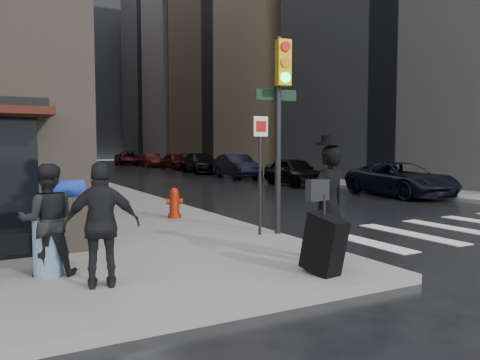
{
  "coord_description": "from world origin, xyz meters",
  "views": [
    {
      "loc": [
        -3.73,
        -6.85,
        2.07
      ],
      "look_at": [
        1.49,
        2.91,
        1.3
      ],
      "focal_mm": 35.0,
      "sensor_mm": 36.0,
      "label": 1
    }
  ],
  "objects_px": {
    "man_jeans": "(47,220)",
    "parked_car_5": "(152,160)",
    "traffic_light": "(279,108)",
    "parked_car_6": "(129,158)",
    "man_overcoat": "(327,210)",
    "parked_car_2": "(237,166)",
    "parked_car_4": "(176,161)",
    "parked_car_1": "(294,171)",
    "parked_car_0": "(401,179)",
    "fire_hydrant": "(174,204)",
    "man_greycoat": "(102,225)",
    "parked_car_3": "(201,163)"
  },
  "relations": [
    {
      "from": "man_jeans",
      "to": "parked_car_5",
      "type": "bearing_deg",
      "value": -102.25
    },
    {
      "from": "traffic_light",
      "to": "parked_car_6",
      "type": "distance_m",
      "value": 47.22
    },
    {
      "from": "man_overcoat",
      "to": "traffic_light",
      "type": "distance_m",
      "value": 3.37
    },
    {
      "from": "parked_car_2",
      "to": "parked_car_4",
      "type": "distance_m",
      "value": 13.62
    },
    {
      "from": "traffic_light",
      "to": "parked_car_6",
      "type": "relative_size",
      "value": 0.76
    },
    {
      "from": "parked_car_1",
      "to": "parked_car_2",
      "type": "relative_size",
      "value": 0.93
    },
    {
      "from": "parked_car_1",
      "to": "parked_car_2",
      "type": "distance_m",
      "value": 6.8
    },
    {
      "from": "parked_car_0",
      "to": "parked_car_1",
      "type": "xyz_separation_m",
      "value": [
        -0.78,
        6.8,
        0.05
      ]
    },
    {
      "from": "man_jeans",
      "to": "parked_car_4",
      "type": "bearing_deg",
      "value": -106.08
    },
    {
      "from": "fire_hydrant",
      "to": "parked_car_1",
      "type": "relative_size",
      "value": 0.18
    },
    {
      "from": "parked_car_0",
      "to": "parked_car_4",
      "type": "relative_size",
      "value": 1.14
    },
    {
      "from": "parked_car_2",
      "to": "parked_car_6",
      "type": "distance_m",
      "value": 27.19
    },
    {
      "from": "parked_car_5",
      "to": "parked_car_6",
      "type": "distance_m",
      "value": 6.83
    },
    {
      "from": "man_greycoat",
      "to": "parked_car_1",
      "type": "xyz_separation_m",
      "value": [
        13.22,
        14.53,
        -0.25
      ]
    },
    {
      "from": "parked_car_4",
      "to": "man_jeans",
      "type": "bearing_deg",
      "value": -113.94
    },
    {
      "from": "parked_car_3",
      "to": "man_jeans",
      "type": "bearing_deg",
      "value": -112.37
    },
    {
      "from": "man_greycoat",
      "to": "parked_car_0",
      "type": "bearing_deg",
      "value": -139.66
    },
    {
      "from": "man_greycoat",
      "to": "parked_car_6",
      "type": "bearing_deg",
      "value": -93.65
    },
    {
      "from": "parked_car_0",
      "to": "parked_car_5",
      "type": "distance_m",
      "value": 33.99
    },
    {
      "from": "traffic_light",
      "to": "parked_car_4",
      "type": "height_order",
      "value": "traffic_light"
    },
    {
      "from": "parked_car_4",
      "to": "parked_car_0",
      "type": "bearing_deg",
      "value": -90.65
    },
    {
      "from": "parked_car_4",
      "to": "traffic_light",
      "type": "bearing_deg",
      "value": -107.22
    },
    {
      "from": "parked_car_0",
      "to": "parked_car_6",
      "type": "bearing_deg",
      "value": 96.81
    },
    {
      "from": "man_greycoat",
      "to": "parked_car_2",
      "type": "bearing_deg",
      "value": -110.44
    },
    {
      "from": "man_jeans",
      "to": "parked_car_0",
      "type": "relative_size",
      "value": 0.33
    },
    {
      "from": "traffic_light",
      "to": "parked_car_3",
      "type": "height_order",
      "value": "traffic_light"
    },
    {
      "from": "traffic_light",
      "to": "parked_car_3",
      "type": "distance_m",
      "value": 27.65
    },
    {
      "from": "parked_car_4",
      "to": "fire_hydrant",
      "type": "bearing_deg",
      "value": -111.06
    },
    {
      "from": "man_greycoat",
      "to": "parked_car_1",
      "type": "distance_m",
      "value": 19.65
    },
    {
      "from": "parked_car_0",
      "to": "parked_car_6",
      "type": "relative_size",
      "value": 0.91
    },
    {
      "from": "parked_car_0",
      "to": "fire_hydrant",
      "type": "bearing_deg",
      "value": -163.22
    },
    {
      "from": "man_greycoat",
      "to": "parked_car_2",
      "type": "relative_size",
      "value": 0.36
    },
    {
      "from": "man_overcoat",
      "to": "parked_car_2",
      "type": "xyz_separation_m",
      "value": [
        9.78,
        21.83,
        -0.26
      ]
    },
    {
      "from": "parked_car_1",
      "to": "parked_car_3",
      "type": "relative_size",
      "value": 0.81
    },
    {
      "from": "man_jeans",
      "to": "parked_car_3",
      "type": "distance_m",
      "value": 30.65
    },
    {
      "from": "parked_car_1",
      "to": "parked_car_0",
      "type": "bearing_deg",
      "value": -78.59
    },
    {
      "from": "parked_car_5",
      "to": "parked_car_4",
      "type": "bearing_deg",
      "value": -84.93
    },
    {
      "from": "fire_hydrant",
      "to": "parked_car_3",
      "type": "height_order",
      "value": "parked_car_3"
    },
    {
      "from": "traffic_light",
      "to": "parked_car_2",
      "type": "relative_size",
      "value": 0.89
    },
    {
      "from": "parked_car_2",
      "to": "parked_car_4",
      "type": "bearing_deg",
      "value": 92.22
    },
    {
      "from": "parked_car_4",
      "to": "parked_car_6",
      "type": "relative_size",
      "value": 0.8
    },
    {
      "from": "man_jeans",
      "to": "man_greycoat",
      "type": "bearing_deg",
      "value": 129.33
    },
    {
      "from": "man_greycoat",
      "to": "parked_car_3",
      "type": "relative_size",
      "value": 0.31
    },
    {
      "from": "man_jeans",
      "to": "parked_car_6",
      "type": "relative_size",
      "value": 0.3
    },
    {
      "from": "parked_car_4",
      "to": "parked_car_5",
      "type": "relative_size",
      "value": 1.01
    },
    {
      "from": "man_greycoat",
      "to": "parked_car_3",
      "type": "bearing_deg",
      "value": -104.36
    },
    {
      "from": "man_overcoat",
      "to": "parked_car_3",
      "type": "height_order",
      "value": "man_overcoat"
    },
    {
      "from": "traffic_light",
      "to": "man_jeans",
      "type": "bearing_deg",
      "value": -158.67
    },
    {
      "from": "man_greycoat",
      "to": "parked_car_5",
      "type": "xyz_separation_m",
      "value": [
        13.76,
        41.72,
        -0.27
      ]
    },
    {
      "from": "parked_car_1",
      "to": "parked_car_4",
      "type": "distance_m",
      "value": 20.41
    }
  ]
}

